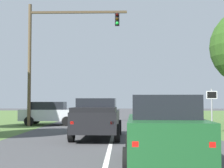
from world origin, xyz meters
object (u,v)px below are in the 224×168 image
(keep_moving_sign, at_px, (212,105))
(crossing_suv_far, at_px, (50,113))
(traffic_light, at_px, (53,46))
(pickup_truck_lead, at_px, (97,118))
(red_suv_near, at_px, (163,129))

(keep_moving_sign, relative_size, crossing_suv_far, 0.57)
(traffic_light, bearing_deg, pickup_truck_lead, -63.94)
(traffic_light, distance_m, crossing_suv_far, 4.93)
(red_suv_near, relative_size, crossing_suv_far, 1.11)
(pickup_truck_lead, relative_size, keep_moving_sign, 2.04)
(red_suv_near, height_order, pickup_truck_lead, red_suv_near)
(pickup_truck_lead, height_order, crossing_suv_far, pickup_truck_lead)
(traffic_light, height_order, keep_moving_sign, traffic_light)
(crossing_suv_far, bearing_deg, traffic_light, -68.94)
(keep_moving_sign, bearing_deg, crossing_suv_far, 150.31)
(pickup_truck_lead, xyz_separation_m, keep_moving_sign, (6.25, 2.80, 0.60))
(keep_moving_sign, xyz_separation_m, crossing_suv_far, (-10.42, 5.94, -0.69))
(keep_moving_sign, bearing_deg, traffic_light, 153.97)
(red_suv_near, distance_m, pickup_truck_lead, 7.02)
(red_suv_near, height_order, keep_moving_sign, keep_moving_sign)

